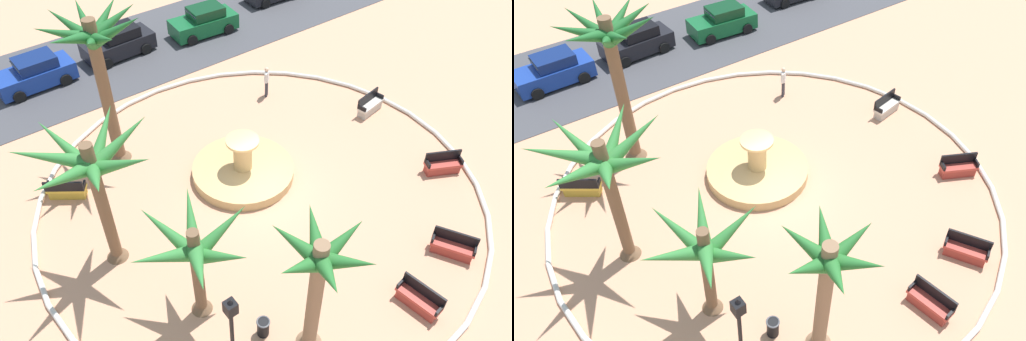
% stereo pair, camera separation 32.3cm
% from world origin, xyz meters
% --- Properties ---
extents(ground_plane, '(80.00, 80.00, 0.00)m').
position_xyz_m(ground_plane, '(0.00, 0.00, 0.00)').
color(ground_plane, tan).
extents(plaza_curb, '(18.47, 18.47, 0.20)m').
position_xyz_m(plaza_curb, '(0.00, 0.00, 0.10)').
color(plaza_curb, silver).
rests_on(plaza_curb, ground).
extents(street_asphalt, '(48.00, 8.00, 0.03)m').
position_xyz_m(street_asphalt, '(0.00, 13.63, 0.01)').
color(street_asphalt, '#424247').
rests_on(street_asphalt, ground).
extents(fountain, '(4.38, 4.38, 1.97)m').
position_xyz_m(fountain, '(0.04, 1.40, 0.29)').
color(fountain, tan).
rests_on(fountain, ground).
extents(palm_tree_near_fountain, '(4.06, 4.03, 6.99)m').
position_xyz_m(palm_tree_near_fountain, '(-3.75, 5.59, 5.31)').
color(palm_tree_near_fountain, brown).
rests_on(palm_tree_near_fountain, ground).
extents(palm_tree_by_curb, '(4.48, 4.48, 5.73)m').
position_xyz_m(palm_tree_by_curb, '(-6.30, 0.57, 4.40)').
color(palm_tree_by_curb, brown).
rests_on(palm_tree_by_curb, ground).
extents(palm_tree_mid_plaza, '(3.13, 3.08, 5.29)m').
position_xyz_m(palm_tree_mid_plaza, '(-2.81, -6.29, 3.81)').
color(palm_tree_mid_plaza, '#8E6B4C').
rests_on(palm_tree_mid_plaza, ground).
extents(palm_tree_far_side, '(4.08, 4.01, 4.30)m').
position_xyz_m(palm_tree_far_side, '(-4.94, -3.18, 3.17)').
color(palm_tree_far_side, brown).
rests_on(palm_tree_far_side, ground).
extents(bench_east, '(1.65, 1.17, 1.00)m').
position_xyz_m(bench_east, '(7.12, -3.58, 0.35)').
color(bench_east, '#B73D33').
rests_on(bench_east, ground).
extents(bench_west, '(1.59, 1.34, 1.00)m').
position_xyz_m(bench_west, '(-6.58, 4.65, 0.35)').
color(bench_west, gold).
rests_on(bench_west, ground).
extents(bench_north, '(1.22, 1.64, 1.00)m').
position_xyz_m(bench_north, '(3.82, -6.70, 0.35)').
color(bench_north, '#B73D33').
rests_on(bench_north, ground).
extents(bench_southeast, '(1.66, 0.77, 1.00)m').
position_xyz_m(bench_southeast, '(7.72, 1.38, 0.35)').
color(bench_southeast, beige).
rests_on(bench_southeast, ground).
extents(bench_southwest, '(0.71, 1.65, 1.00)m').
position_xyz_m(bench_southwest, '(1.06, -7.47, 0.35)').
color(bench_southwest, '#B73D33').
rests_on(bench_southwest, ground).
extents(lamppost, '(0.32, 0.32, 4.02)m').
position_xyz_m(lamppost, '(-5.32, -5.67, 2.35)').
color(lamppost, black).
rests_on(lamppost, ground).
extents(trash_bin, '(0.46, 0.46, 0.73)m').
position_xyz_m(trash_bin, '(-3.81, -5.15, 0.39)').
color(trash_bin, black).
rests_on(trash_bin, ground).
extents(person_cyclist_photo, '(0.41, 0.39, 1.68)m').
position_xyz_m(person_cyclist_photo, '(4.45, 5.53, 0.94)').
color(person_cyclist_photo, '#33333D').
rests_on(person_cyclist_photo, ground).
extents(parked_car_leftmost, '(4.05, 2.02, 1.67)m').
position_xyz_m(parked_car_leftmost, '(-4.72, 13.40, 0.78)').
color(parked_car_leftmost, navy).
rests_on(parked_car_leftmost, ground).
extents(parked_car_second, '(4.09, 2.10, 1.67)m').
position_xyz_m(parked_car_second, '(0.15, 13.69, 0.78)').
color(parked_car_second, black).
rests_on(parked_car_second, ground).
extents(parked_car_third, '(4.10, 2.11, 1.67)m').
position_xyz_m(parked_car_third, '(5.37, 12.95, 0.78)').
color(parked_car_third, '#145B2D').
rests_on(parked_car_third, ground).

